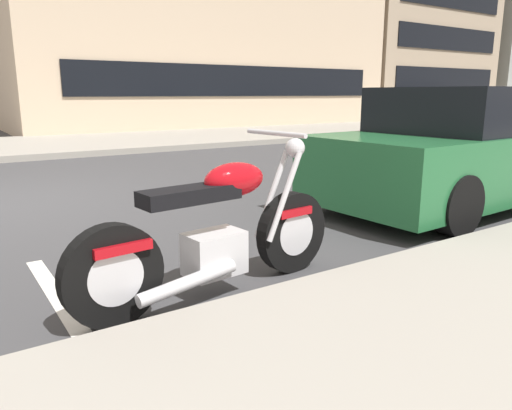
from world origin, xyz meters
name	(u,v)px	position (x,y,z in m)	size (l,w,h in m)	color
sidewalk_far_curb	(336,130)	(12.00, 6.72, 0.07)	(120.00, 5.00, 0.14)	gray
parking_stall_stripe	(65,308)	(0.00, -3.62, 0.00)	(0.12, 2.20, 0.01)	silver
parked_motorcycle	(217,235)	(0.96, -3.95, 0.43)	(2.11, 0.62, 1.12)	black
parked_car_near_corner	(465,151)	(4.97, -3.16, 0.68)	(4.25, 1.93, 1.45)	#236638
car_opposite_curb	(431,117)	(13.12, 3.47, 0.63)	(4.13, 1.91, 1.31)	gray
townhouse_near_left	(173,31)	(9.22, 14.72, 4.15)	(15.05, 11.47, 8.31)	beige
townhouse_behind_pole	(365,35)	(21.50, 14.77, 4.72)	(9.01, 11.59, 9.44)	tan
townhouse_mid_block	(495,41)	(32.38, 13.19, 4.84)	(10.45, 8.43, 9.69)	#939993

